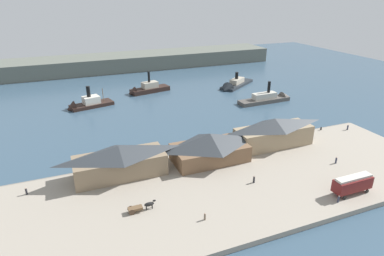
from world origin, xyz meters
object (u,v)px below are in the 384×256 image
object	(u,v)px
street_tram	(353,183)
ferry_shed_customs_shed	(210,147)
ferry_near_quay	(86,104)
ferry_outer_harbor	(146,89)
ferry_shed_central_terminal	(274,132)
pedestrian_near_cart	(205,217)
pedestrian_walking_west	(348,127)
pedestrian_at_waters_edge	(338,199)
mooring_post_east	(302,133)
ferry_shed_east_terminal	(120,161)
mooring_post_west	(321,129)
ferry_approaching_east	(233,85)
horse_cart	(141,207)
pedestrian_near_east_shed	(254,180)
ferry_mid_harbor	(270,98)
pedestrian_by_tram	(26,191)
pedestrian_standing_center	(336,160)

from	to	relation	value
street_tram	ferry_shed_customs_shed	bearing A→B (deg)	131.35
ferry_near_quay	ferry_outer_harbor	world-z (taller)	ferry_outer_harbor
ferry_shed_central_terminal	pedestrian_near_cart	xyz separation A→B (m)	(-31.06, -22.75, -3.41)
street_tram	pedestrian_walking_west	world-z (taller)	street_tram
ferry_shed_customs_shed	pedestrian_at_waters_edge	size ratio (longest dim) A/B	11.89
mooring_post_east	pedestrian_at_waters_edge	bearing A→B (deg)	-117.35
ferry_shed_east_terminal	mooring_post_west	xyz separation A→B (m)	(63.35, 3.92, -3.43)
ferry_shed_central_terminal	mooring_post_west	xyz separation A→B (m)	(20.59, 3.68, -3.66)
pedestrian_at_waters_edge	ferry_approaching_east	distance (m)	91.87
ferry_shed_east_terminal	ferry_shed_customs_shed	bearing A→B (deg)	-2.62
horse_cart	ferry_outer_harbor	bearing A→B (deg)	74.65
pedestrian_at_waters_edge	ferry_approaching_east	bearing A→B (deg)	74.98
mooring_post_west	pedestrian_walking_west	bearing A→B (deg)	-21.30
ferry_shed_central_terminal	pedestrian_near_east_shed	bearing A→B (deg)	-135.85
ferry_shed_east_terminal	ferry_near_quay	size ratio (longest dim) A/B	1.17
ferry_shed_east_terminal	ferry_mid_harbor	size ratio (longest dim) A/B	0.90
ferry_shed_central_terminal	ferry_approaching_east	world-z (taller)	ferry_shed_central_terminal
pedestrian_by_tram	ferry_mid_harbor	size ratio (longest dim) A/B	0.07
pedestrian_near_cart	mooring_post_east	distance (m)	51.20
street_tram	ferry_outer_harbor	world-z (taller)	ferry_outer_harbor
ferry_shed_central_terminal	mooring_post_west	world-z (taller)	ferry_shed_central_terminal
pedestrian_by_tram	ferry_outer_harbor	world-z (taller)	ferry_outer_harbor
street_tram	ferry_shed_central_terminal	bearing A→B (deg)	94.12
ferry_shed_customs_shed	horse_cart	bearing A→B (deg)	-146.67
ferry_mid_harbor	street_tram	bearing A→B (deg)	-109.52
pedestrian_at_waters_edge	pedestrian_standing_center	world-z (taller)	pedestrian_standing_center
pedestrian_by_tram	ferry_near_quay	bearing A→B (deg)	73.02
pedestrian_at_waters_edge	pedestrian_walking_west	size ratio (longest dim) A/B	0.91
mooring_post_west	ferry_shed_customs_shed	bearing A→B (deg)	-173.06
ferry_shed_customs_shed	ferry_mid_harbor	bearing A→B (deg)	40.72
ferry_shed_customs_shed	ferry_outer_harbor	bearing A→B (deg)	88.94
ferry_near_quay	ferry_approaching_east	bearing A→B (deg)	3.36
horse_cart	pedestrian_walking_west	world-z (taller)	horse_cart
pedestrian_at_waters_edge	mooring_post_west	world-z (taller)	pedestrian_at_waters_edge
horse_cart	ferry_mid_harbor	distance (m)	84.36
ferry_shed_central_terminal	street_tram	distance (m)	26.43
ferry_shed_customs_shed	horse_cart	xyz separation A→B (m)	(-21.59, -14.19, -2.86)
pedestrian_standing_center	ferry_mid_harbor	distance (m)	54.11
pedestrian_near_east_shed	mooring_post_west	size ratio (longest dim) A/B	1.96
ferry_outer_harbor	ferry_approaching_east	xyz separation A→B (m)	(39.44, -6.99, -0.53)
street_tram	pedestrian_at_waters_edge	xyz separation A→B (m)	(-5.13, -1.61, -1.66)
pedestrian_near_cart	pedestrian_walking_west	bearing A→B (deg)	21.50
pedestrian_near_cart	pedestrian_standing_center	bearing A→B (deg)	11.26
ferry_outer_harbor	ferry_near_quay	bearing A→B (deg)	-157.78
mooring_post_west	ferry_near_quay	bearing A→B (deg)	141.12
ferry_outer_harbor	ferry_shed_customs_shed	bearing A→B (deg)	-91.06
street_tram	ferry_near_quay	distance (m)	95.80
pedestrian_near_cart	mooring_post_west	size ratio (longest dim) A/B	1.69
pedestrian_standing_center	ferry_approaching_east	world-z (taller)	ferry_approaching_east
horse_cart	ferry_near_quay	xyz separation A→B (m)	(-3.74, 72.40, -0.81)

